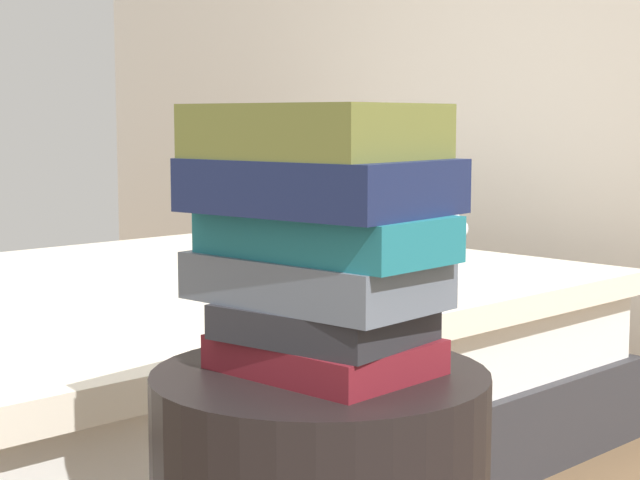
{
  "coord_description": "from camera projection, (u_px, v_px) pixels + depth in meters",
  "views": [
    {
      "loc": [
        0.85,
        -0.81,
        0.86
      ],
      "look_at": [
        0.0,
        0.0,
        0.72
      ],
      "focal_mm": 57.02,
      "sensor_mm": 36.0,
      "label": 1
    }
  ],
  "objects": [
    {
      "name": "book_maroon",
      "position": [
        324.0,
        354.0,
        1.2
      ],
      "size": [
        0.25,
        0.19,
        0.04
      ],
      "primitive_type": "cube",
      "rotation": [
        0.0,
        0.0,
        0.06
      ],
      "color": "maroon",
      "rests_on": "side_table"
    },
    {
      "name": "book_charcoal",
      "position": [
        325.0,
        321.0,
        1.19
      ],
      "size": [
        0.24,
        0.2,
        0.04
      ],
      "primitive_type": "cube",
      "rotation": [
        0.0,
        0.0,
        0.15
      ],
      "color": "#28282D",
      "rests_on": "book_maroon"
    },
    {
      "name": "book_navy",
      "position": [
        324.0,
        185.0,
        1.18
      ],
      "size": [
        0.31,
        0.24,
        0.06
      ],
      "primitive_type": "cube",
      "rotation": [
        0.0,
        0.0,
        0.14
      ],
      "color": "#19234C",
      "rests_on": "book_teal"
    },
    {
      "name": "book_teal",
      "position": [
        325.0,
        235.0,
        1.18
      ],
      "size": [
        0.3,
        0.17,
        0.05
      ],
      "primitive_type": "cube",
      "rotation": [
        0.0,
        0.0,
        0.07
      ],
      "color": "#1E727F",
      "rests_on": "book_slate"
    },
    {
      "name": "bed",
      "position": [
        182.0,
        365.0,
        2.58
      ],
      "size": [
        1.54,
        2.01,
        0.62
      ],
      "rotation": [
        0.0,
        0.0,
        0.01
      ],
      "color": "#2D2D33",
      "rests_on": "ground_plane"
    },
    {
      "name": "book_slate",
      "position": [
        317.0,
        279.0,
        1.2
      ],
      "size": [
        0.3,
        0.19,
        0.06
      ],
      "primitive_type": "cube",
      "rotation": [
        0.0,
        0.0,
        0.08
      ],
      "color": "slate",
      "rests_on": "book_charcoal"
    },
    {
      "name": "book_olive",
      "position": [
        314.0,
        131.0,
        1.17
      ],
      "size": [
        0.28,
        0.23,
        0.06
      ],
      "primitive_type": "cube",
      "rotation": [
        0.0,
        0.0,
        0.13
      ],
      "color": "olive",
      "rests_on": "book_navy"
    }
  ]
}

